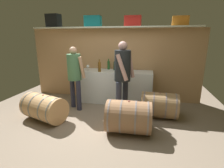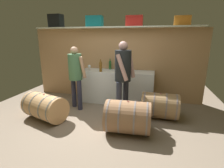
% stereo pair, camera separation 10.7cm
% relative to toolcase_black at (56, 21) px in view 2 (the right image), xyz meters
% --- Properties ---
extents(ground_plane, '(6.08, 7.25, 0.02)m').
position_rel_toolcase_black_xyz_m(ground_plane, '(1.71, -1.37, -2.23)').
color(ground_plane, gray).
extents(back_wall_panel, '(4.88, 0.10, 2.01)m').
position_rel_toolcase_black_xyz_m(back_wall_panel, '(1.71, 0.15, -1.21)').
color(back_wall_panel, tan).
rests_on(back_wall_panel, ground).
extents(high_shelf_board, '(4.49, 0.40, 0.03)m').
position_rel_toolcase_black_xyz_m(high_shelf_board, '(1.71, 0.00, -0.20)').
color(high_shelf_board, silver).
rests_on(high_shelf_board, back_wall_panel).
extents(toolcase_black, '(0.38, 0.28, 0.36)m').
position_rel_toolcase_black_xyz_m(toolcase_black, '(0.00, 0.00, 0.00)').
color(toolcase_black, black).
rests_on(toolcase_black, high_shelf_board).
extents(toolcase_teal, '(0.45, 0.28, 0.29)m').
position_rel_toolcase_black_xyz_m(toolcase_teal, '(1.17, 0.00, -0.04)').
color(toolcase_teal, '#127C85').
rests_on(toolcase_teal, high_shelf_board).
extents(toolcase_red, '(0.43, 0.22, 0.27)m').
position_rel_toolcase_black_xyz_m(toolcase_red, '(2.25, 0.00, -0.05)').
color(toolcase_red, red).
rests_on(toolcase_red, high_shelf_board).
extents(toolcase_orange, '(0.39, 0.21, 0.23)m').
position_rel_toolcase_black_xyz_m(toolcase_orange, '(3.42, 0.00, -0.06)').
color(toolcase_orange, orange).
rests_on(toolcase_orange, high_shelf_board).
extents(work_cabinet, '(1.99, 0.60, 0.88)m').
position_rel_toolcase_black_xyz_m(work_cabinet, '(1.85, -0.21, -1.78)').
color(work_cabinet, white).
rests_on(work_cabinet, ground).
extents(wine_bottle_dark, '(0.08, 0.08, 0.30)m').
position_rel_toolcase_black_xyz_m(wine_bottle_dark, '(1.80, -0.09, -1.20)').
color(wine_bottle_dark, black).
rests_on(wine_bottle_dark, work_cabinet).
extents(wine_bottle_amber, '(0.08, 0.08, 0.33)m').
position_rel_toolcase_black_xyz_m(wine_bottle_amber, '(1.45, -0.41, -1.19)').
color(wine_bottle_amber, brown).
rests_on(wine_bottle_amber, work_cabinet).
extents(wine_bottle_green, '(0.07, 0.07, 0.30)m').
position_rel_toolcase_black_xyz_m(wine_bottle_green, '(1.60, -0.00, -1.20)').
color(wine_bottle_green, '#275A28').
rests_on(wine_bottle_green, work_cabinet).
extents(wine_glass, '(0.08, 0.08, 0.15)m').
position_rel_toolcase_black_xyz_m(wine_glass, '(1.08, -0.28, -1.23)').
color(wine_glass, white).
rests_on(wine_glass, work_cabinet).
extents(red_funnel, '(0.11, 0.11, 0.11)m').
position_rel_toolcase_black_xyz_m(red_funnel, '(2.05, -0.18, -1.28)').
color(red_funnel, red).
rests_on(red_funnel, work_cabinet).
extents(wine_barrel_near, '(1.07, 0.83, 0.58)m').
position_rel_toolcase_black_xyz_m(wine_barrel_near, '(0.54, -1.64, -1.93)').
color(wine_barrel_near, tan).
rests_on(wine_barrel_near, ground).
extents(wine_barrel_far, '(0.86, 0.66, 0.64)m').
position_rel_toolcase_black_xyz_m(wine_barrel_far, '(2.40, -1.76, -1.90)').
color(wine_barrel_far, '#946947').
rests_on(wine_barrel_far, ground).
extents(wine_barrel_flank, '(0.81, 0.60, 0.59)m').
position_rel_toolcase_black_xyz_m(wine_barrel_flank, '(3.00, -0.97, -1.93)').
color(wine_barrel_flank, '#9F7A4F').
rests_on(wine_barrel_flank, ground).
extents(winemaker_pouring, '(0.47, 0.44, 1.55)m').
position_rel_toolcase_black_xyz_m(winemaker_pouring, '(0.96, -0.89, -1.26)').
color(winemaker_pouring, '#292B3E').
rests_on(winemaker_pouring, ground).
extents(visitor_tasting, '(0.45, 0.55, 1.68)m').
position_rel_toolcase_black_xyz_m(visitor_tasting, '(2.16, -1.00, -1.18)').
color(visitor_tasting, '#2A2F3E').
rests_on(visitor_tasting, ground).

